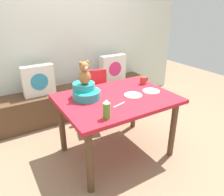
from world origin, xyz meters
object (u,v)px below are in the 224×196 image
dinner_plate_near (133,95)px  dinner_plate_far (151,91)px  book_stack (82,84)px  teddy_bear (85,73)px  infant_seat_teal (86,92)px  ketchup_bottle (107,110)px  coffee_mug (143,80)px  pillow_floral_right (113,68)px  dining_table (117,106)px  highchair (99,90)px  pillow_floral_left (38,80)px

dinner_plate_near → dinner_plate_far: bearing=-2.4°
book_stack → dinner_plate_near: size_ratio=1.00×
dinner_plate_near → dinner_plate_far: same height
teddy_bear → infant_seat_teal: bearing=90.0°
infant_seat_teal → ketchup_bottle: 0.51m
ketchup_bottle → coffee_mug: ketchup_bottle is taller
book_stack → coffee_mug: 1.15m
pillow_floral_right → dining_table: size_ratio=0.35×
infant_seat_teal → teddy_bear: teddy_bear is taller
infant_seat_teal → pillow_floral_right: bearing=46.6°
teddy_bear → highchair: bearing=52.1°
book_stack → dining_table: 1.23m
dinner_plate_far → teddy_bear: bearing=162.7°
pillow_floral_left → teddy_bear: teddy_bear is taller
pillow_floral_left → pillow_floral_right: size_ratio=1.00×
teddy_bear → coffee_mug: bearing=1.7°
dining_table → teddy_bear: bearing=153.4°
book_stack → pillow_floral_right: bearing=-2.1°
highchair → dinner_plate_far: bearing=-74.3°
ketchup_bottle → coffee_mug: (0.85, 0.53, -0.04)m
highchair → infant_seat_teal: size_ratio=2.39×
pillow_floral_left → dinner_plate_near: size_ratio=2.20×
infant_seat_teal → coffee_mug: (0.81, 0.02, -0.02)m
highchair → teddy_bear: bearing=-127.9°
ketchup_bottle → dinner_plate_far: size_ratio=0.92×
pillow_floral_right → teddy_bear: bearing=-133.4°
pillow_floral_left → dining_table: 1.32m
teddy_bear → dinner_plate_near: 0.59m
highchair → infant_seat_teal: infant_seat_teal is taller
pillow_floral_left → infant_seat_teal: 1.08m
teddy_bear → coffee_mug: 0.85m
dinner_plate_near → dinner_plate_far: 0.25m
pillow_floral_left → teddy_bear: (0.26, -1.04, 0.34)m
dining_table → coffee_mug: size_ratio=10.37×
ketchup_bottle → dining_table: bearing=46.7°
pillow_floral_left → dinner_plate_far: pillow_floral_left is taller
teddy_bear → coffee_mug: size_ratio=2.08×
dinner_plate_far → coffee_mug: bearing=71.3°
pillow_floral_right → dinner_plate_near: size_ratio=2.20×
book_stack → dinner_plate_near: dinner_plate_near is taller
pillow_floral_right → dinner_plate_near: bearing=-112.1°
pillow_floral_left → highchair: size_ratio=0.56×
infant_seat_teal → teddy_bear: bearing=-90.0°
pillow_floral_right → dinner_plate_far: pillow_floral_right is taller
pillow_floral_right → infant_seat_teal: (-0.99, -1.04, 0.13)m
pillow_floral_right → pillow_floral_left: bearing=180.0°
dinner_plate_far → book_stack: bearing=103.8°
teddy_bear → dinner_plate_far: teddy_bear is taller
pillow_floral_right → dinner_plate_near: (-0.51, -1.26, 0.07)m
highchair → coffee_mug: coffee_mug is taller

